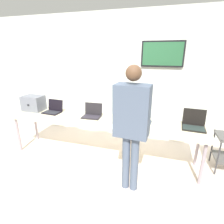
# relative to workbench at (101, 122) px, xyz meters

# --- Properties ---
(ground) EXTENTS (8.00, 8.00, 0.04)m
(ground) POSITION_rel_workbench_xyz_m (0.00, 0.00, -0.73)
(ground) COLOR beige
(back_wall) EXTENTS (8.00, 0.11, 2.70)m
(back_wall) POSITION_rel_workbench_xyz_m (0.02, 1.13, 0.65)
(back_wall) COLOR silver
(back_wall) RESTS_ON ground
(workbench) EXTENTS (3.52, 0.70, 0.76)m
(workbench) POSITION_rel_workbench_xyz_m (0.00, 0.00, 0.00)
(workbench) COLOR beige
(workbench) RESTS_ON ground
(equipment_box) EXTENTS (0.40, 0.30, 0.30)m
(equipment_box) POSITION_rel_workbench_xyz_m (-1.51, 0.11, 0.20)
(equipment_box) COLOR slate
(equipment_box) RESTS_ON workbench
(laptop_station_0) EXTENTS (0.36, 0.30, 0.24)m
(laptop_station_0) POSITION_rel_workbench_xyz_m (-1.05, 0.11, 0.10)
(laptop_station_0) COLOR black
(laptop_station_0) RESTS_ON workbench
(laptop_station_1) EXTENTS (0.35, 0.28, 0.24)m
(laptop_station_1) POSITION_rel_workbench_xyz_m (-0.21, 0.10, 0.10)
(laptop_station_1) COLOR black
(laptop_station_1) RESTS_ON workbench
(laptop_station_2) EXTENTS (0.40, 0.31, 0.26)m
(laptop_station_2) POSITION_rel_workbench_xyz_m (0.64, 0.07, 0.10)
(laptop_station_2) COLOR #232829
(laptop_station_2) RESTS_ON workbench
(laptop_station_3) EXTENTS (0.36, 0.33, 0.28)m
(laptop_station_3) POSITION_rel_workbench_xyz_m (1.52, 0.11, 0.11)
(laptop_station_3) COLOR black
(laptop_station_3) RESTS_ON workbench
(person) EXTENTS (0.46, 0.60, 1.76)m
(person) POSITION_rel_workbench_xyz_m (0.66, -0.62, 0.36)
(person) COLOR #4E5C73
(person) RESTS_ON ground
(paper_sheet) EXTENTS (0.29, 0.35, 0.00)m
(paper_sheet) POSITION_rel_workbench_xyz_m (0.35, -0.17, 0.05)
(paper_sheet) COLOR white
(paper_sheet) RESTS_ON workbench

